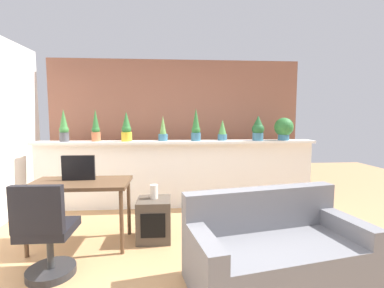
% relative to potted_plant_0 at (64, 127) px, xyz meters
% --- Properties ---
extents(ground_plane, '(12.00, 12.00, 0.00)m').
position_rel_potted_plant_0_xyz_m(ground_plane, '(1.75, -1.94, -1.33)').
color(ground_plane, tan).
extents(divider_wall, '(4.46, 0.16, 1.06)m').
position_rel_potted_plant_0_xyz_m(divider_wall, '(1.75, 0.06, -0.80)').
color(divider_wall, white).
rests_on(divider_wall, ground).
extents(plant_shelf, '(4.46, 0.33, 0.04)m').
position_rel_potted_plant_0_xyz_m(plant_shelf, '(1.75, 0.02, -0.24)').
color(plant_shelf, white).
rests_on(plant_shelf, divider_wall).
extents(brick_wall_behind, '(4.46, 0.10, 2.50)m').
position_rel_potted_plant_0_xyz_m(brick_wall_behind, '(1.75, 0.66, -0.08)').
color(brick_wall_behind, '#935B47').
rests_on(brick_wall_behind, ground).
extents(potted_plant_0, '(0.14, 0.14, 0.50)m').
position_rel_potted_plant_0_xyz_m(potted_plant_0, '(0.00, 0.00, 0.00)').
color(potted_plant_0, '#4C4C51').
rests_on(potted_plant_0, plant_shelf).
extents(potted_plant_1, '(0.14, 0.14, 0.51)m').
position_rel_potted_plant_0_xyz_m(potted_plant_1, '(0.47, 0.04, -0.01)').
color(potted_plant_1, '#C66B42').
rests_on(potted_plant_1, plant_shelf).
extents(potted_plant_2, '(0.17, 0.17, 0.47)m').
position_rel_potted_plant_0_xyz_m(potted_plant_2, '(0.95, 0.00, -0.02)').
color(potted_plant_2, gold).
rests_on(potted_plant_2, plant_shelf).
extents(potted_plant_3, '(0.15, 0.15, 0.41)m').
position_rel_potted_plant_0_xyz_m(potted_plant_3, '(1.52, 0.05, -0.05)').
color(potted_plant_3, '#386B84').
rests_on(potted_plant_3, plant_shelf).
extents(potted_plant_4, '(0.16, 0.16, 0.52)m').
position_rel_potted_plant_0_xyz_m(potted_plant_4, '(2.05, 0.01, -0.00)').
color(potted_plant_4, '#386B84').
rests_on(potted_plant_4, plant_shelf).
extents(potted_plant_5, '(0.15, 0.15, 0.34)m').
position_rel_potted_plant_0_xyz_m(potted_plant_5, '(2.49, 0.06, -0.07)').
color(potted_plant_5, '#386B84').
rests_on(potted_plant_5, plant_shelf).
extents(potted_plant_6, '(0.20, 0.20, 0.40)m').
position_rel_potted_plant_0_xyz_m(potted_plant_6, '(3.06, -0.01, -0.03)').
color(potted_plant_6, '#386B84').
rests_on(potted_plant_6, plant_shelf).
extents(potted_plant_7, '(0.31, 0.31, 0.37)m').
position_rel_potted_plant_0_xyz_m(potted_plant_7, '(3.50, 0.01, -0.02)').
color(potted_plant_7, '#386B84').
rests_on(potted_plant_7, plant_shelf).
extents(desk, '(1.10, 0.60, 0.75)m').
position_rel_potted_plant_0_xyz_m(desk, '(0.62, -1.21, -0.66)').
color(desk, brown).
rests_on(desk, ground).
extents(tv_monitor, '(0.37, 0.04, 0.29)m').
position_rel_potted_plant_0_xyz_m(tv_monitor, '(0.57, -1.13, -0.43)').
color(tv_monitor, black).
rests_on(tv_monitor, desk).
extents(office_chair, '(0.45, 0.45, 0.91)m').
position_rel_potted_plant_0_xyz_m(office_chair, '(0.52, -1.87, -0.94)').
color(office_chair, '#262628').
rests_on(office_chair, ground).
extents(side_cube_shelf, '(0.40, 0.41, 0.50)m').
position_rel_potted_plant_0_xyz_m(side_cube_shelf, '(1.44, -1.13, -1.08)').
color(side_cube_shelf, '#4C4238').
rests_on(side_cube_shelf, ground).
extents(vase_on_shelf, '(0.10, 0.10, 0.17)m').
position_rel_potted_plant_0_xyz_m(vase_on_shelf, '(1.44, -1.09, -0.74)').
color(vase_on_shelf, silver).
rests_on(vase_on_shelf, side_cube_shelf).
extents(couch, '(1.68, 1.05, 0.80)m').
position_rel_potted_plant_0_xyz_m(couch, '(2.58, -2.08, -1.04)').
color(couch, slate).
rests_on(couch, ground).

